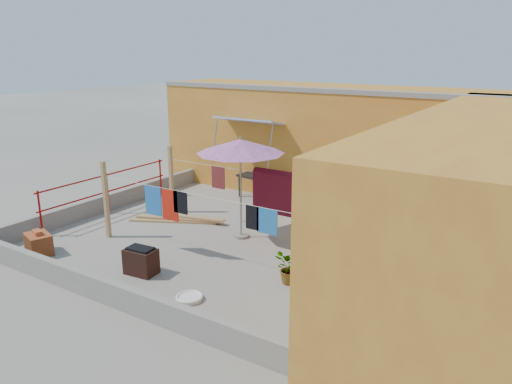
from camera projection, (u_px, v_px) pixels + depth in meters
ground at (231, 240)px, 11.46m from camera, size 80.00×80.00×0.00m
wall_back at (338, 142)px, 14.55m from camera, size 11.00×3.27×3.21m
wall_right at (484, 212)px, 8.31m from camera, size 2.40×9.00×3.20m
parapet_front at (109, 292)px, 8.51m from camera, size 8.30×0.16×0.44m
parapet_left at (109, 202)px, 13.52m from camera, size 0.16×7.30×0.44m
red_railing at (107, 187)px, 13.10m from camera, size 0.05×4.20×1.10m
clothesline_rig at (275, 197)px, 11.19m from camera, size 5.09×2.35×1.80m
patio_umbrella at (240, 147)px, 11.03m from camera, size 2.43×2.43×2.37m
outdoor_table at (262, 178)px, 14.49m from camera, size 1.50×0.87×0.67m
brick_stack at (39, 244)px, 10.60m from camera, size 0.72×0.61×0.53m
lumber_pile at (178, 219)px, 12.64m from camera, size 2.30×1.18×0.15m
brazier at (141, 261)px, 9.66m from camera, size 0.64×0.46×0.54m
white_basin at (189, 298)px, 8.69m from camera, size 0.48×0.48×0.08m
water_jug_a at (417, 241)px, 11.00m from camera, size 0.21×0.21×0.33m
water_jug_b at (400, 259)px, 10.04m from camera, size 0.21×0.21×0.33m
green_hose at (419, 226)px, 12.27m from camera, size 0.51×0.51×0.07m
plant_back_a at (378, 205)px, 12.73m from camera, size 0.88×0.84×0.76m
plant_back_b at (400, 212)px, 12.45m from camera, size 0.38×0.38×0.58m
plant_right_a at (404, 212)px, 12.03m from camera, size 0.53×0.48×0.84m
plant_right_b at (379, 272)px, 8.94m from camera, size 0.45×0.49×0.72m
plant_right_c at (289, 269)px, 9.23m from camera, size 0.54×0.60×0.60m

